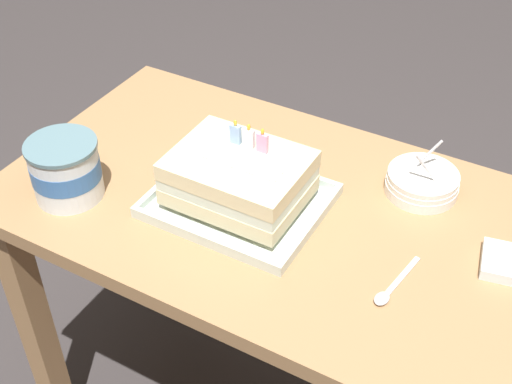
{
  "coord_description": "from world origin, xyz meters",
  "views": [
    {
      "loc": [
        0.49,
        -0.95,
        1.68
      ],
      "look_at": [
        -0.03,
        -0.02,
        0.81
      ],
      "focal_mm": 48.44,
      "sensor_mm": 36.0,
      "label": 1
    }
  ],
  "objects_px": {
    "birthday_cake": "(239,177)",
    "napkin_pile": "(508,263)",
    "foil_tray": "(239,202)",
    "ice_cream_tub": "(66,169)",
    "bowl_stack": "(422,182)",
    "serving_spoon_near_tray": "(387,293)"
  },
  "relations": [
    {
      "from": "ice_cream_tub",
      "to": "serving_spoon_near_tray",
      "type": "relative_size",
      "value": 0.96
    },
    {
      "from": "ice_cream_tub",
      "to": "napkin_pile",
      "type": "xyz_separation_m",
      "value": [
        0.83,
        0.23,
        -0.05
      ]
    },
    {
      "from": "serving_spoon_near_tray",
      "to": "foil_tray",
      "type": "bearing_deg",
      "value": 166.73
    },
    {
      "from": "napkin_pile",
      "to": "ice_cream_tub",
      "type": "bearing_deg",
      "value": -164.76
    },
    {
      "from": "foil_tray",
      "to": "serving_spoon_near_tray",
      "type": "distance_m",
      "value": 0.36
    },
    {
      "from": "birthday_cake",
      "to": "ice_cream_tub",
      "type": "bearing_deg",
      "value": -156.3
    },
    {
      "from": "birthday_cake",
      "to": "napkin_pile",
      "type": "height_order",
      "value": "birthday_cake"
    },
    {
      "from": "birthday_cake",
      "to": "bowl_stack",
      "type": "height_order",
      "value": "birthday_cake"
    },
    {
      "from": "foil_tray",
      "to": "birthday_cake",
      "type": "relative_size",
      "value": 1.29
    },
    {
      "from": "foil_tray",
      "to": "napkin_pile",
      "type": "bearing_deg",
      "value": 9.62
    },
    {
      "from": "foil_tray",
      "to": "ice_cream_tub",
      "type": "distance_m",
      "value": 0.35
    },
    {
      "from": "foil_tray",
      "to": "ice_cream_tub",
      "type": "relative_size",
      "value": 2.32
    },
    {
      "from": "foil_tray",
      "to": "ice_cream_tub",
      "type": "bearing_deg",
      "value": -156.33
    },
    {
      "from": "serving_spoon_near_tray",
      "to": "bowl_stack",
      "type": "bearing_deg",
      "value": 98.02
    },
    {
      "from": "bowl_stack",
      "to": "ice_cream_tub",
      "type": "distance_m",
      "value": 0.72
    },
    {
      "from": "bowl_stack",
      "to": "serving_spoon_near_tray",
      "type": "relative_size",
      "value": 1.0
    },
    {
      "from": "foil_tray",
      "to": "birthday_cake",
      "type": "xyz_separation_m",
      "value": [
        0.0,
        0.0,
        0.06
      ]
    },
    {
      "from": "birthday_cake",
      "to": "napkin_pile",
      "type": "bearing_deg",
      "value": 9.6
    },
    {
      "from": "napkin_pile",
      "to": "foil_tray",
      "type": "bearing_deg",
      "value": -170.38
    },
    {
      "from": "bowl_stack",
      "to": "ice_cream_tub",
      "type": "relative_size",
      "value": 1.04
    },
    {
      "from": "ice_cream_tub",
      "to": "serving_spoon_near_tray",
      "type": "distance_m",
      "value": 0.67
    },
    {
      "from": "foil_tray",
      "to": "birthday_cake",
      "type": "height_order",
      "value": "birthday_cake"
    }
  ]
}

